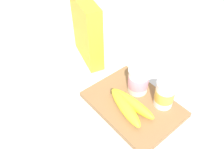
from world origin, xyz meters
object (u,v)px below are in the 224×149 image
Objects in this scene: yogurt_cup_front at (138,80)px; yogurt_cup_back at (165,94)px; cutting_board at (133,104)px; banana_bunch at (128,105)px; cereal_box at (87,31)px.

yogurt_cup_back reaches higher than yogurt_cup_front.
yogurt_cup_back is at bearing 46.35° from cutting_board.
yogurt_cup_front reaches higher than banana_bunch.
banana_bunch reaches higher than cutting_board.
yogurt_cup_back is at bearing 10.75° from yogurt_cup_front.
cutting_board is at bearing -133.65° from yogurt_cup_back.
banana_bunch is at bearing -120.07° from yogurt_cup_back.
cereal_box reaches higher than yogurt_cup_front.
yogurt_cup_back is 0.12m from banana_bunch.
yogurt_cup_back is (0.38, 0.02, -0.06)m from cereal_box.
banana_bunch is at bearing -177.18° from cereal_box.
yogurt_cup_back is at bearing 59.93° from banana_bunch.
yogurt_cup_front is at bearing -162.51° from cereal_box.
banana_bunch is (0.04, -0.08, -0.03)m from yogurt_cup_front.
cereal_box is at bearing 166.54° from banana_bunch.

